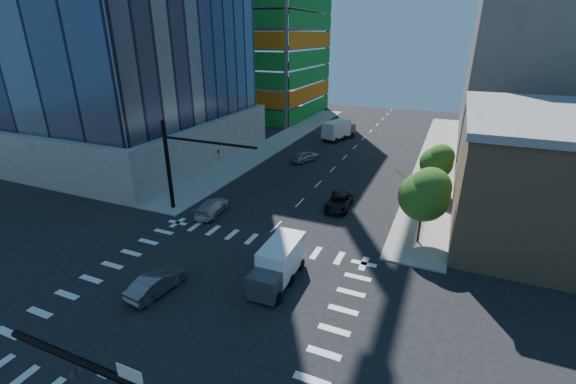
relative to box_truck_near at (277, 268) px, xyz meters
The scene contains 14 objects.
ground 5.65m from the box_truck_near, 133.20° to the right, with size 160.00×160.00×0.00m, color black.
road_markings 5.65m from the box_truck_near, 133.20° to the right, with size 20.00×20.00×0.01m, color silver.
sidewalk_ne 37.05m from the box_truck_near, 76.36° to the left, with size 5.00×60.00×0.15m, color gray.
sidewalk_nw 39.51m from the box_truck_near, 114.33° to the left, with size 5.00×60.00×0.15m, color gray.
bg_building_ne 57.46m from the box_truck_near, 65.50° to the left, with size 24.00×30.00×28.00m, color #5D5854.
signal_mast_nw 16.23m from the box_truck_near, 151.46° to the left, with size 10.20×0.40×9.00m.
tree_south 13.71m from the box_truck_near, 48.14° to the left, with size 4.16×4.16×6.82m.
tree_north 23.89m from the box_truck_near, 67.29° to the left, with size 3.54×3.52×5.78m.
car_nb_far 14.31m from the box_truck_near, 88.24° to the left, with size 2.28×4.94×1.37m, color black.
car_sb_near 13.49m from the box_truck_near, 143.33° to the left, with size 2.05×5.03×1.46m, color #BABABA.
car_sb_mid 29.12m from the box_truck_near, 106.96° to the left, with size 1.85×4.60×1.57m, color #929499.
car_sb_cross 8.39m from the box_truck_near, 149.27° to the right, with size 1.56×4.47×1.47m, color #57565C.
box_truck_near is the anchor object (origin of this frame).
box_truck_far 42.49m from the box_truck_near, 100.18° to the left, with size 4.45×6.68×3.24m.
Camera 1 is at (13.70, -17.09, 16.66)m, focal length 24.00 mm.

